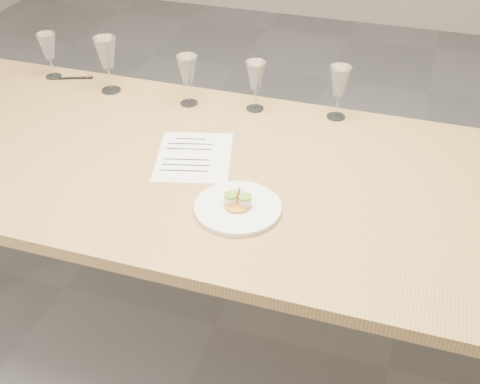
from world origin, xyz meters
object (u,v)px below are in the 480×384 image
(dining_table, at_px, (210,182))
(ballpoint_pen, at_px, (76,78))
(wine_glass_0, at_px, (48,47))
(wine_glass_4, at_px, (339,83))
(wine_glass_3, at_px, (255,77))
(wine_glass_1, at_px, (106,54))
(dinner_plate, at_px, (238,207))
(recipe_sheet, at_px, (194,156))
(wine_glass_2, at_px, (187,71))

(dining_table, xyz_separation_m, ballpoint_pen, (-0.72, 0.42, 0.07))
(wine_glass_0, relative_size, wine_glass_4, 0.94)
(wine_glass_3, distance_m, wine_glass_4, 0.30)
(ballpoint_pen, height_order, wine_glass_3, wine_glass_3)
(wine_glass_3, bearing_deg, wine_glass_1, -177.25)
(ballpoint_pen, xyz_separation_m, wine_glass_1, (0.18, -0.05, 0.14))
(dinner_plate, xyz_separation_m, recipe_sheet, (-0.22, 0.23, -0.01))
(wine_glass_0, xyz_separation_m, wine_glass_3, (0.85, -0.01, 0.00))
(wine_glass_4, bearing_deg, wine_glass_0, -179.18)
(dining_table, bearing_deg, recipe_sheet, 156.80)
(wine_glass_0, xyz_separation_m, wine_glass_4, (1.14, 0.02, 0.01))
(dinner_plate, xyz_separation_m, wine_glass_1, (-0.70, 0.57, 0.14))
(recipe_sheet, distance_m, wine_glass_1, 0.61)
(dinner_plate, distance_m, wine_glass_1, 0.91)
(recipe_sheet, bearing_deg, wine_glass_3, 60.67)
(recipe_sheet, bearing_deg, wine_glass_2, 99.14)
(wine_glass_0, height_order, wine_glass_2, wine_glass_2)
(dining_table, bearing_deg, dinner_plate, -51.22)
(dinner_plate, height_order, wine_glass_4, wine_glass_4)
(dining_table, distance_m, dinner_plate, 0.27)
(wine_glass_0, xyz_separation_m, wine_glass_2, (0.61, -0.05, 0.01))
(wine_glass_0, relative_size, wine_glass_3, 0.99)
(wine_glass_0, bearing_deg, wine_glass_3, -0.90)
(dinner_plate, height_order, recipe_sheet, dinner_plate)
(wine_glass_1, xyz_separation_m, wine_glass_2, (0.33, -0.01, -0.02))
(wine_glass_4, bearing_deg, wine_glass_1, -176.22)
(wine_glass_0, xyz_separation_m, wine_glass_1, (0.28, -0.04, 0.02))
(wine_glass_4, bearing_deg, ballpoint_pen, -179.57)
(recipe_sheet, relative_size, wine_glass_3, 1.92)
(ballpoint_pen, distance_m, wine_glass_2, 0.53)
(dining_table, relative_size, ballpoint_pen, 17.95)
(dinner_plate, bearing_deg, recipe_sheet, 134.62)
(dining_table, height_order, dinner_plate, dinner_plate)
(ballpoint_pen, distance_m, wine_glass_4, 1.06)
(dining_table, height_order, wine_glass_2, wine_glass_2)
(ballpoint_pen, relative_size, wine_glass_2, 0.71)
(wine_glass_2, height_order, wine_glass_3, wine_glass_2)
(wine_glass_0, distance_m, wine_glass_3, 0.85)
(recipe_sheet, height_order, wine_glass_1, wine_glass_1)
(dining_table, distance_m, wine_glass_4, 0.57)
(dinner_plate, relative_size, wine_glass_3, 1.36)
(dining_table, distance_m, wine_glass_3, 0.44)
(ballpoint_pen, xyz_separation_m, wine_glass_4, (1.05, 0.01, 0.13))
(wine_glass_2, bearing_deg, wine_glass_4, 6.89)
(recipe_sheet, distance_m, wine_glass_3, 0.40)
(dinner_plate, distance_m, wine_glass_4, 0.66)
(dinner_plate, relative_size, wine_glass_1, 1.17)
(ballpoint_pen, xyz_separation_m, wine_glass_0, (-0.09, -0.01, 0.12))
(dinner_plate, distance_m, wine_glass_2, 0.69)
(wine_glass_1, height_order, wine_glass_4, wine_glass_1)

